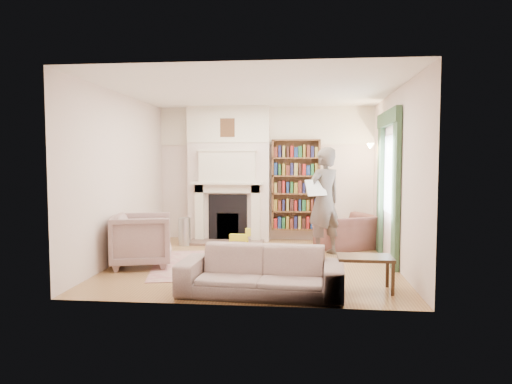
# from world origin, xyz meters

# --- Properties ---
(floor) EXTENTS (4.50, 4.50, 0.00)m
(floor) POSITION_xyz_m (0.00, 0.00, 0.00)
(floor) COLOR brown
(floor) RESTS_ON ground
(ceiling) EXTENTS (4.50, 4.50, 0.00)m
(ceiling) POSITION_xyz_m (0.00, 0.00, 2.80)
(ceiling) COLOR white
(ceiling) RESTS_ON wall_back
(wall_back) EXTENTS (4.50, 0.00, 4.50)m
(wall_back) POSITION_xyz_m (0.00, 2.25, 1.40)
(wall_back) COLOR beige
(wall_back) RESTS_ON floor
(wall_front) EXTENTS (4.50, 0.00, 4.50)m
(wall_front) POSITION_xyz_m (0.00, -2.25, 1.40)
(wall_front) COLOR beige
(wall_front) RESTS_ON floor
(wall_left) EXTENTS (0.00, 4.50, 4.50)m
(wall_left) POSITION_xyz_m (-2.25, 0.00, 1.40)
(wall_left) COLOR beige
(wall_left) RESTS_ON floor
(wall_right) EXTENTS (0.00, 4.50, 4.50)m
(wall_right) POSITION_xyz_m (2.25, 0.00, 1.40)
(wall_right) COLOR beige
(wall_right) RESTS_ON floor
(fireplace) EXTENTS (1.70, 0.58, 2.80)m
(fireplace) POSITION_xyz_m (-0.75, 2.05, 1.39)
(fireplace) COLOR beige
(fireplace) RESTS_ON floor
(bookcase) EXTENTS (1.00, 0.24, 1.85)m
(bookcase) POSITION_xyz_m (0.65, 2.12, 1.18)
(bookcase) COLOR brown
(bookcase) RESTS_ON floor
(window) EXTENTS (0.02, 0.90, 1.30)m
(window) POSITION_xyz_m (2.23, 0.40, 1.45)
(window) COLOR silver
(window) RESTS_ON wall_right
(curtain_left) EXTENTS (0.07, 0.32, 2.40)m
(curtain_left) POSITION_xyz_m (2.20, -0.30, 1.20)
(curtain_left) COLOR #324D32
(curtain_left) RESTS_ON floor
(curtain_right) EXTENTS (0.07, 0.32, 2.40)m
(curtain_right) POSITION_xyz_m (2.20, 1.10, 1.20)
(curtain_right) COLOR #324D32
(curtain_right) RESTS_ON floor
(pelmet) EXTENTS (0.09, 1.70, 0.24)m
(pelmet) POSITION_xyz_m (2.19, 0.40, 2.38)
(pelmet) COLOR #324D32
(pelmet) RESTS_ON wall_right
(wall_sconce) EXTENTS (0.20, 0.24, 0.24)m
(wall_sconce) POSITION_xyz_m (2.03, 1.50, 1.90)
(wall_sconce) COLOR gold
(wall_sconce) RESTS_ON wall_right
(rug) EXTENTS (3.18, 2.68, 0.01)m
(rug) POSITION_xyz_m (-0.21, -0.10, 0.01)
(rug) COLOR beige
(rug) RESTS_ON floor
(armchair_reading) EXTENTS (1.30, 1.24, 0.65)m
(armchair_reading) POSITION_xyz_m (1.61, 1.33, 0.33)
(armchair_reading) COLOR #51312B
(armchair_reading) RESTS_ON floor
(armchair_left) EXTENTS (1.14, 1.12, 0.84)m
(armchair_left) POSITION_xyz_m (-1.76, -0.42, 0.42)
(armchair_left) COLOR #ACA18E
(armchair_left) RESTS_ON floor
(sofa) EXTENTS (2.09, 0.93, 0.60)m
(sofa) POSITION_xyz_m (0.26, -1.79, 0.30)
(sofa) COLOR #BEB29C
(sofa) RESTS_ON floor
(man_reading) EXTENTS (0.83, 0.79, 1.91)m
(man_reading) POSITION_xyz_m (1.16, 0.73, 0.96)
(man_reading) COLOR #544A43
(man_reading) RESTS_ON floor
(newspaper) EXTENTS (0.40, 0.35, 0.28)m
(newspaper) POSITION_xyz_m (1.01, 0.53, 1.21)
(newspaper) COLOR white
(newspaper) RESTS_ON man_reading
(coffee_table) EXTENTS (0.70, 0.46, 0.45)m
(coffee_table) POSITION_xyz_m (1.59, -1.48, 0.23)
(coffee_table) COLOR #311E11
(coffee_table) RESTS_ON floor
(paraffin_heater) EXTENTS (0.28, 0.28, 0.55)m
(paraffin_heater) POSITION_xyz_m (-1.54, 1.37, 0.28)
(paraffin_heater) COLOR #ABAFB3
(paraffin_heater) RESTS_ON floor
(rocking_horse) EXTENTS (0.52, 0.23, 0.45)m
(rocking_horse) POSITION_xyz_m (-0.37, 0.77, 0.23)
(rocking_horse) COLOR gold
(rocking_horse) RESTS_ON rug
(board_game) EXTENTS (0.41, 0.41, 0.03)m
(board_game) POSITION_xyz_m (-0.80, 0.24, 0.03)
(board_game) COLOR #D6CD4B
(board_game) RESTS_ON rug
(game_box_lid) EXTENTS (0.29, 0.22, 0.04)m
(game_box_lid) POSITION_xyz_m (-0.55, -0.02, 0.04)
(game_box_lid) COLOR #AE1324
(game_box_lid) RESTS_ON rug
(comic_annuals) EXTENTS (0.88, 0.52, 0.02)m
(comic_annuals) POSITION_xyz_m (0.21, -0.41, 0.02)
(comic_annuals) COLOR red
(comic_annuals) RESTS_ON rug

